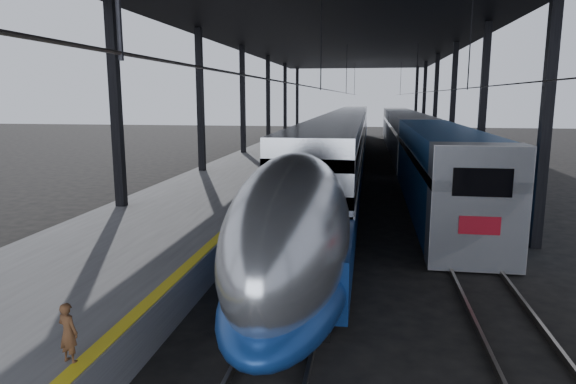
# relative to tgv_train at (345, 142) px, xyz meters

# --- Properties ---
(ground) EXTENTS (160.00, 160.00, 0.00)m
(ground) POSITION_rel_tgv_train_xyz_m (-2.00, -25.53, -1.89)
(ground) COLOR black
(ground) RESTS_ON ground
(platform) EXTENTS (6.00, 80.00, 1.00)m
(platform) POSITION_rel_tgv_train_xyz_m (-5.50, -5.53, -1.39)
(platform) COLOR #4C4C4F
(platform) RESTS_ON ground
(yellow_strip) EXTENTS (0.30, 80.00, 0.01)m
(yellow_strip) POSITION_rel_tgv_train_xyz_m (-2.70, -5.53, -0.89)
(yellow_strip) COLOR gold
(yellow_strip) RESTS_ON platform
(rails) EXTENTS (6.52, 80.00, 0.16)m
(rails) POSITION_rel_tgv_train_xyz_m (2.50, -5.53, -1.81)
(rails) COLOR slate
(rails) RESTS_ON ground
(canopy) EXTENTS (18.00, 75.00, 9.47)m
(canopy) POSITION_rel_tgv_train_xyz_m (-0.10, -5.53, 7.22)
(canopy) COLOR black
(canopy) RESTS_ON ground
(tgv_train) EXTENTS (2.82, 65.20, 4.05)m
(tgv_train) POSITION_rel_tgv_train_xyz_m (0.00, 0.00, 0.00)
(tgv_train) COLOR #AAADB1
(tgv_train) RESTS_ON ground
(second_train) EXTENTS (2.79, 56.05, 3.84)m
(second_train) POSITION_rel_tgv_train_xyz_m (5.00, 3.50, 0.05)
(second_train) COLOR navy
(second_train) RESTS_ON ground
(child) EXTENTS (0.42, 0.33, 1.00)m
(child) POSITION_rel_tgv_train_xyz_m (-2.92, -32.03, -0.39)
(child) COLOR #4B2D19
(child) RESTS_ON platform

